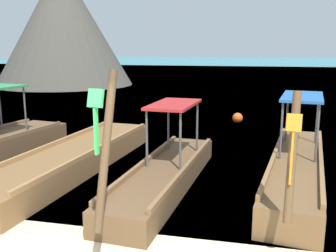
# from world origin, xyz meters

# --- Properties ---
(sea_water) EXTENTS (120.00, 120.00, 0.00)m
(sea_water) POSITION_xyz_m (0.00, 61.77, 0.00)
(sea_water) COLOR teal
(sea_water) RESTS_ON ground
(longtail_boat_violet_ribbon) EXTENTS (1.97, 7.11, 2.56)m
(longtail_boat_violet_ribbon) POSITION_xyz_m (-2.54, 4.51, 0.28)
(longtail_boat_violet_ribbon) COLOR brown
(longtail_boat_violet_ribbon) RESTS_ON ground
(longtail_boat_green_ribbon) EXTENTS (1.46, 5.71, 2.64)m
(longtail_boat_green_ribbon) POSITION_xyz_m (-0.08, 3.85, 0.31)
(longtail_boat_green_ribbon) COLOR brown
(longtail_boat_green_ribbon) RESTS_ON ground
(longtail_boat_orange_ribbon) EXTENTS (1.90, 6.37, 2.35)m
(longtail_boat_orange_ribbon) POSITION_xyz_m (2.69, 4.76, 0.34)
(longtail_boat_orange_ribbon) COLOR brown
(longtail_boat_orange_ribbon) RESTS_ON ground
(karst_rock) EXTENTS (11.16, 10.71, 9.43)m
(karst_rock) POSITION_xyz_m (-13.41, 24.59, 4.46)
(karst_rock) COLOR #47443D
(karst_rock) RESTS_ON ground
(mooring_buoy_near) EXTENTS (0.40, 0.40, 0.40)m
(mooring_buoy_near) POSITION_xyz_m (-1.63, 14.96, 0.20)
(mooring_buoy_near) COLOR white
(mooring_buoy_near) RESTS_ON sea_water
(mooring_buoy_far) EXTENTS (0.41, 0.41, 0.41)m
(mooring_buoy_far) POSITION_xyz_m (1.16, 11.33, 0.21)
(mooring_buoy_far) COLOR #EA5119
(mooring_buoy_far) RESTS_ON sea_water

